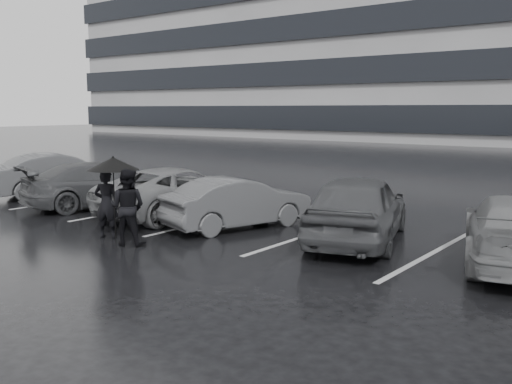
{
  "coord_description": "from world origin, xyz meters",
  "views": [
    {
      "loc": [
        7.3,
        -8.24,
        2.81
      ],
      "look_at": [
        0.18,
        1.0,
        1.1
      ],
      "focal_mm": 40.0,
      "sensor_mm": 36.0,
      "label": 1
    }
  ],
  "objects_px": {
    "car_west_a": "(238,203)",
    "pedestrian_left": "(107,204)",
    "pedestrian_right": "(127,207)",
    "car_west_b": "(177,191)",
    "car_main": "(358,208)",
    "car_west_c": "(102,184)",
    "car_west_d": "(60,174)"
  },
  "relations": [
    {
      "from": "car_west_b",
      "to": "pedestrian_left",
      "type": "relative_size",
      "value": 3.06
    },
    {
      "from": "pedestrian_right",
      "to": "car_main",
      "type": "bearing_deg",
      "value": -163.75
    },
    {
      "from": "car_west_d",
      "to": "pedestrian_left",
      "type": "distance_m",
      "value": 6.85
    },
    {
      "from": "car_west_d",
      "to": "pedestrian_right",
      "type": "distance_m",
      "value": 7.7
    },
    {
      "from": "car_west_d",
      "to": "car_main",
      "type": "bearing_deg",
      "value": -162.35
    },
    {
      "from": "car_main",
      "to": "pedestrian_left",
      "type": "bearing_deg",
      "value": 15.87
    },
    {
      "from": "car_main",
      "to": "pedestrian_left",
      "type": "distance_m",
      "value": 5.43
    },
    {
      "from": "car_main",
      "to": "car_west_d",
      "type": "distance_m",
      "value": 10.7
    },
    {
      "from": "car_west_a",
      "to": "pedestrian_left",
      "type": "relative_size",
      "value": 2.42
    },
    {
      "from": "car_west_b",
      "to": "pedestrian_left",
      "type": "xyz_separation_m",
      "value": [
        0.74,
        -2.88,
        0.11
      ]
    },
    {
      "from": "car_main",
      "to": "car_west_b",
      "type": "distance_m",
      "value": 5.26
    },
    {
      "from": "car_west_a",
      "to": "car_west_d",
      "type": "xyz_separation_m",
      "value": [
        -7.75,
        0.35,
        0.1
      ]
    },
    {
      "from": "car_west_a",
      "to": "car_main",
      "type": "bearing_deg",
      "value": -154.67
    },
    {
      "from": "car_west_c",
      "to": "pedestrian_left",
      "type": "bearing_deg",
      "value": 161.14
    },
    {
      "from": "car_west_a",
      "to": "pedestrian_left",
      "type": "bearing_deg",
      "value": 76.29
    },
    {
      "from": "car_main",
      "to": "car_west_b",
      "type": "bearing_deg",
      "value": -16.33
    },
    {
      "from": "car_main",
      "to": "pedestrian_right",
      "type": "relative_size",
      "value": 2.7
    },
    {
      "from": "car_main",
      "to": "car_west_c",
      "type": "bearing_deg",
      "value": -13.92
    },
    {
      "from": "car_west_a",
      "to": "pedestrian_right",
      "type": "height_order",
      "value": "pedestrian_right"
    },
    {
      "from": "pedestrian_left",
      "to": "car_west_c",
      "type": "bearing_deg",
      "value": -64.8
    },
    {
      "from": "car_west_a",
      "to": "car_west_d",
      "type": "relative_size",
      "value": 0.86
    },
    {
      "from": "car_west_b",
      "to": "car_west_d",
      "type": "xyz_separation_m",
      "value": [
        -5.44,
        0.08,
        0.06
      ]
    },
    {
      "from": "car_west_a",
      "to": "pedestrian_right",
      "type": "distance_m",
      "value": 2.84
    },
    {
      "from": "car_main",
      "to": "car_west_a",
      "type": "xyz_separation_m",
      "value": [
        -2.95,
        -0.41,
        -0.13
      ]
    },
    {
      "from": "car_main",
      "to": "car_west_a",
      "type": "distance_m",
      "value": 2.98
    },
    {
      "from": "car_west_b",
      "to": "pedestrian_right",
      "type": "relative_size",
      "value": 2.88
    },
    {
      "from": "car_west_d",
      "to": "pedestrian_left",
      "type": "xyz_separation_m",
      "value": [
        6.18,
        -2.96,
        0.06
      ]
    },
    {
      "from": "car_main",
      "to": "car_west_a",
      "type": "relative_size",
      "value": 1.18
    },
    {
      "from": "car_west_b",
      "to": "pedestrian_right",
      "type": "height_order",
      "value": "pedestrian_right"
    },
    {
      "from": "pedestrian_right",
      "to": "car_west_a",
      "type": "bearing_deg",
      "value": -128.97
    },
    {
      "from": "car_main",
      "to": "car_west_c",
      "type": "distance_m",
      "value": 7.97
    },
    {
      "from": "car_west_a",
      "to": "pedestrian_right",
      "type": "relative_size",
      "value": 2.28
    }
  ]
}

